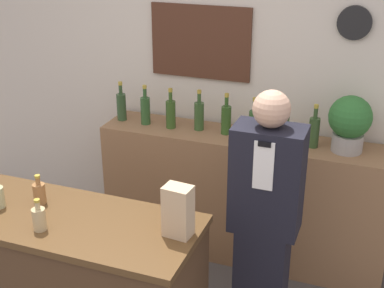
# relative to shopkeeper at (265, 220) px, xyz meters

# --- Properties ---
(back_wall) EXTENTS (5.20, 0.09, 2.70)m
(back_wall) POSITION_rel_shopkeeper_xyz_m (-0.57, 1.00, 0.57)
(back_wall) COLOR beige
(back_wall) RESTS_ON ground_plane
(back_shelf) EXTENTS (2.09, 0.40, 0.97)m
(back_shelf) POSITION_rel_shopkeeper_xyz_m (-0.33, 0.73, -0.30)
(back_shelf) COLOR #8E6642
(back_shelf) RESTS_ON ground_plane
(display_counter) EXTENTS (1.47, 0.61, 0.90)m
(display_counter) POSITION_rel_shopkeeper_xyz_m (-0.97, -0.54, -0.33)
(display_counter) COLOR #4C331E
(display_counter) RESTS_ON ground_plane
(shopkeeper) EXTENTS (0.40, 0.25, 1.57)m
(shopkeeper) POSITION_rel_shopkeeper_xyz_m (0.00, 0.00, 0.00)
(shopkeeper) COLOR black
(shopkeeper) RESTS_ON ground_plane
(potted_plant) EXTENTS (0.28, 0.28, 0.38)m
(potted_plant) POSITION_rel_shopkeeper_xyz_m (0.37, 0.74, 0.40)
(potted_plant) COLOR #9E998E
(potted_plant) RESTS_ON back_shelf
(paper_bag) EXTENTS (0.15, 0.12, 0.28)m
(paper_bag) POSITION_rel_shopkeeper_xyz_m (-0.34, -0.49, 0.26)
(paper_bag) COLOR tan
(paper_bag) RESTS_ON display_counter
(counter_bottle_2) EXTENTS (0.07, 0.07, 0.18)m
(counter_bottle_2) POSITION_rel_shopkeeper_xyz_m (-1.20, -0.46, 0.19)
(counter_bottle_2) COLOR #9C6A3C
(counter_bottle_2) RESTS_ON display_counter
(counter_bottle_3) EXTENTS (0.07, 0.07, 0.18)m
(counter_bottle_3) POSITION_rel_shopkeeper_xyz_m (-1.04, -0.69, 0.19)
(counter_bottle_3) COLOR tan
(counter_bottle_3) RESTS_ON display_counter
(shelf_bottle_0) EXTENTS (0.07, 0.07, 0.30)m
(shelf_bottle_0) POSITION_rel_shopkeeper_xyz_m (-1.29, 0.74, 0.30)
(shelf_bottle_0) COLOR #2E4B29
(shelf_bottle_0) RESTS_ON back_shelf
(shelf_bottle_1) EXTENTS (0.07, 0.07, 0.30)m
(shelf_bottle_1) POSITION_rel_shopkeeper_xyz_m (-1.09, 0.72, 0.30)
(shelf_bottle_1) COLOR #2E562A
(shelf_bottle_1) RESTS_ON back_shelf
(shelf_bottle_2) EXTENTS (0.07, 0.07, 0.30)m
(shelf_bottle_2) POSITION_rel_shopkeeper_xyz_m (-0.88, 0.72, 0.30)
(shelf_bottle_2) COLOR #335320
(shelf_bottle_2) RESTS_ON back_shelf
(shelf_bottle_3) EXTENTS (0.07, 0.07, 0.30)m
(shelf_bottle_3) POSITION_rel_shopkeeper_xyz_m (-0.68, 0.75, 0.30)
(shelf_bottle_3) COLOR #325226
(shelf_bottle_3) RESTS_ON back_shelf
(shelf_bottle_4) EXTENTS (0.07, 0.07, 0.30)m
(shelf_bottle_4) POSITION_rel_shopkeeper_xyz_m (-0.47, 0.75, 0.30)
(shelf_bottle_4) COLOR #2F531F
(shelf_bottle_4) RESTS_ON back_shelf
(shelf_bottle_5) EXTENTS (0.07, 0.07, 0.30)m
(shelf_bottle_5) POSITION_rel_shopkeeper_xyz_m (-0.27, 0.73, 0.30)
(shelf_bottle_5) COLOR #2F5828
(shelf_bottle_5) RESTS_ON back_shelf
(shelf_bottle_6) EXTENTS (0.07, 0.07, 0.30)m
(shelf_bottle_6) POSITION_rel_shopkeeper_xyz_m (-0.06, 0.74, 0.30)
(shelf_bottle_6) COLOR #2D4927
(shelf_bottle_6) RESTS_ON back_shelf
(shelf_bottle_7) EXTENTS (0.07, 0.07, 0.30)m
(shelf_bottle_7) POSITION_rel_shopkeeper_xyz_m (0.15, 0.73, 0.30)
(shelf_bottle_7) COLOR #324D26
(shelf_bottle_7) RESTS_ON back_shelf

